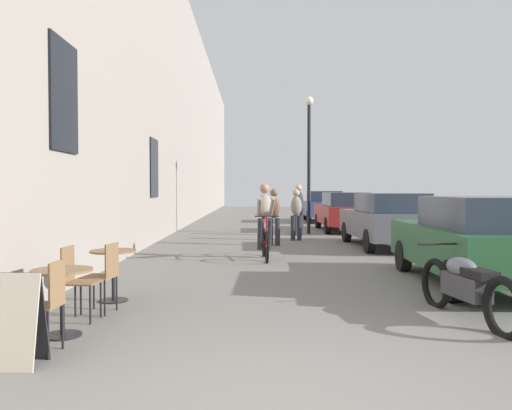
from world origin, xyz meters
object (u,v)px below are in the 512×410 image
Objects in this scene: cafe_chair_near_toward_wall at (76,278)px; sandwich_board_sign at (11,319)px; parked_car_third at (344,211)px; street_lamp at (309,147)px; pedestrian_mid at (296,212)px; cafe_table_near at (62,288)px; pedestrian_near at (274,214)px; parked_car_second at (386,219)px; cafe_chair_mid_toward_street at (104,272)px; cafe_chair_near_toward_street at (46,300)px; pedestrian_far at (299,207)px; parked_car_nearest at (475,240)px; cyclist_on_bicycle at (265,223)px; cafe_table_mid at (113,264)px; parked_motorcycle at (467,286)px; parked_car_fourth at (323,206)px.

sandwich_board_sign is (-0.04, -1.57, -0.10)m from cafe_chair_near_toward_wall.
street_lamp is at bearing -141.99° from parked_car_third.
pedestrian_mid is 0.32× the size of street_lamp.
pedestrian_near is (2.64, 8.89, 0.38)m from cafe_table_near.
pedestrian_mid is at bearing 71.83° from cafe_table_near.
street_lamp is 1.17× the size of parked_car_second.
pedestrian_mid is at bearing -105.24° from street_lamp.
cafe_chair_mid_toward_street is 9.20m from parked_car_second.
parked_car_third is (5.42, 14.47, 0.25)m from cafe_chair_near_toward_street.
cafe_chair_near_toward_street is 0.51× the size of pedestrian_far.
parked_car_third is at bearing 69.22° from sandwich_board_sign.
parked_car_nearest is at bearing -63.47° from pedestrian_near.
pedestrian_near reaches higher than cafe_chair_near_toward_wall.
parked_car_third is at bearing 67.68° from cyclist_on_bicycle.
cafe_table_mid is 7.63m from pedestrian_near.
parked_car_nearest is at bearing 64.30° from parked_motorcycle.
sandwich_board_sign is 10.19m from pedestrian_near.
parked_car_nearest is at bearing 11.32° from cafe_table_mid.
parked_car_third reaches higher than cafe_chair_near_toward_wall.
cafe_table_near is at bearing -106.73° from pedestrian_far.
cyclist_on_bicycle is (2.32, 6.12, 0.29)m from cafe_table_near.
pedestrian_near reaches higher than sandwich_board_sign.
parked_car_third is (2.86, 4.98, -0.13)m from pedestrian_near.
pedestrian_near is at bearing 74.88° from cafe_chair_near_toward_street.
cyclist_on_bicycle is at bearing -102.40° from pedestrian_far.
pedestrian_far is (0.98, 3.14, 0.09)m from pedestrian_near.
cyclist_on_bicycle is 7.22m from street_lamp.
pedestrian_far is 2.28m from street_lamp.
cafe_chair_near_toward_street is 11.42m from pedestrian_mid.
street_lamp is 1.14× the size of parked_car_fourth.
street_lamp reaches higher than parked_motorcycle.
cyclist_on_bicycle is 8.38m from parked_car_third.
pedestrian_mid is (3.24, 9.29, 0.38)m from cafe_chair_mid_toward_street.
parked_motorcycle is at bearing -115.70° from parked_car_nearest.
cafe_chair_near_toward_wall reaches higher than cafe_table_near.
pedestrian_mid is 0.37× the size of parked_car_fourth.
cafe_chair_near_toward_street is 9.84m from pedestrian_near.
sandwich_board_sign is 11.78m from pedestrian_mid.
cafe_table_near is 0.17× the size of parked_car_third.
street_lamp is 1.18× the size of parked_car_nearest.
cafe_chair_near_toward_wall is at bearing -159.23° from parked_car_nearest.
pedestrian_far is (3.73, 12.94, 0.57)m from sandwich_board_sign.
pedestrian_mid is at bearing 139.77° from parked_car_second.
cafe_table_mid is at bearing -106.84° from parked_car_fourth.
pedestrian_near reaches higher than parked_car_second.
parked_car_nearest is (5.67, 2.83, 0.24)m from cafe_table_near.
street_lamp is at bearing 71.60° from cafe_chair_mid_toward_street.
parked_car_nearest is at bearing -44.47° from cyclist_on_bicycle.
parked_motorcycle is at bearing 15.41° from cafe_chair_near_toward_street.
cafe_chair_near_toward_street is at bearing -105.66° from pedestrian_far.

